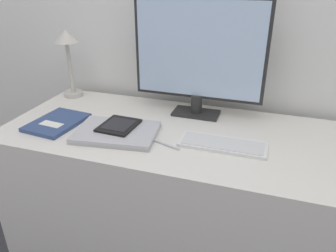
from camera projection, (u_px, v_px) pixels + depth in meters
name	position (u px, v px, depth m)	size (l,w,h in m)	color
wall_back	(209.00, 1.00, 1.43)	(3.60, 0.05, 2.40)	silver
desk	(182.00, 206.00, 1.46)	(1.46, 0.62, 0.74)	silver
monitor	(199.00, 55.00, 1.35)	(0.56, 0.11, 0.50)	#262626
keyboard	(223.00, 144.00, 1.20)	(0.32, 0.12, 0.01)	silver
laptop	(117.00, 132.00, 1.28)	(0.34, 0.26, 0.02)	#A3A3A8
ereader	(119.00, 125.00, 1.30)	(0.14, 0.16, 0.01)	black
desk_lamp	(68.00, 50.00, 1.57)	(0.11, 0.11, 0.33)	#BCB7AD
notebook	(57.00, 122.00, 1.37)	(0.20, 0.26, 0.02)	#334775
pen	(163.00, 143.00, 1.21)	(0.14, 0.05, 0.01)	silver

